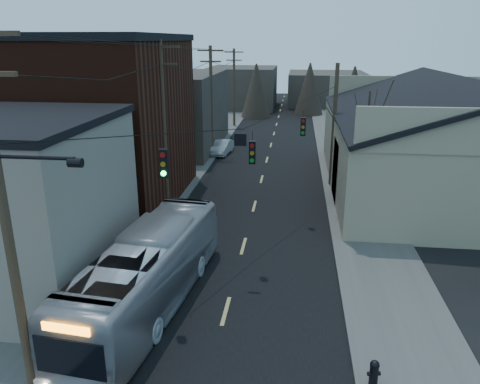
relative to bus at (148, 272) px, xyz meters
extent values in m
cube|color=black|center=(3.00, 22.01, -1.48)|extent=(9.00, 110.00, 0.02)
cube|color=#474744|center=(-3.50, 22.01, -1.43)|extent=(4.00, 110.00, 0.12)
cube|color=#474744|center=(9.50, 22.01, -1.43)|extent=(4.00, 110.00, 0.12)
cube|color=gray|center=(-6.00, 1.01, 2.01)|extent=(8.00, 8.00, 7.00)
cube|color=black|center=(-7.00, 12.01, 3.51)|extent=(10.00, 12.00, 10.00)
cube|color=#36302B|center=(-6.50, 28.01, 2.01)|extent=(9.00, 14.00, 7.00)
cube|color=gray|center=(16.00, 17.01, 1.01)|extent=(16.00, 20.00, 5.00)
cube|color=black|center=(12.00, 17.01, 4.81)|extent=(8.16, 20.60, 2.86)
cube|color=#36302B|center=(-3.00, 57.01, 1.51)|extent=(10.00, 12.00, 6.00)
cube|color=#36302B|center=(10.00, 62.01, 1.01)|extent=(12.00, 14.00, 5.00)
cone|color=black|center=(9.50, 12.01, 2.11)|extent=(0.40, 0.40, 7.20)
cylinder|color=#382B1E|center=(-2.00, -4.99, 3.76)|extent=(0.28, 0.28, 10.50)
cylinder|color=#382B1E|center=(-2.00, 10.01, 3.51)|extent=(0.28, 0.28, 10.00)
cube|color=#382B1E|center=(-2.00, 10.01, 8.11)|extent=(2.20, 0.12, 0.12)
cylinder|color=#382B1E|center=(-2.00, 25.01, 3.26)|extent=(0.28, 0.28, 9.50)
cube|color=#382B1E|center=(-2.00, 25.01, 7.61)|extent=(2.20, 0.12, 0.12)
cylinder|color=#382B1E|center=(-2.00, 40.01, 3.01)|extent=(0.28, 0.28, 9.00)
cube|color=#382B1E|center=(-2.00, 40.01, 7.11)|extent=(2.20, 0.12, 0.12)
cylinder|color=#382B1E|center=(8.00, 17.01, 2.76)|extent=(0.28, 0.28, 8.50)
cube|color=black|center=(1.00, -0.49, 4.46)|extent=(0.28, 0.20, 1.00)
cube|color=black|center=(3.60, 4.01, 3.86)|extent=(0.28, 0.20, 1.00)
cube|color=black|center=(5.80, 10.01, 3.96)|extent=(0.28, 0.20, 1.00)
imported|color=#9EA1A9|center=(0.00, 0.00, 0.00)|extent=(3.68, 10.93, 2.99)
imported|color=#ABAEB3|center=(-1.22, 25.68, -0.86)|extent=(1.75, 3.96, 1.26)
cylinder|color=black|center=(8.00, -3.57, -1.04)|extent=(0.26, 0.26, 0.66)
sphere|color=black|center=(8.00, -3.57, -0.68)|extent=(0.29, 0.29, 0.29)
cylinder|color=black|center=(8.00, -3.57, -0.99)|extent=(0.40, 0.20, 0.13)
camera|label=1|loc=(5.43, -15.51, 8.47)|focal=35.00mm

